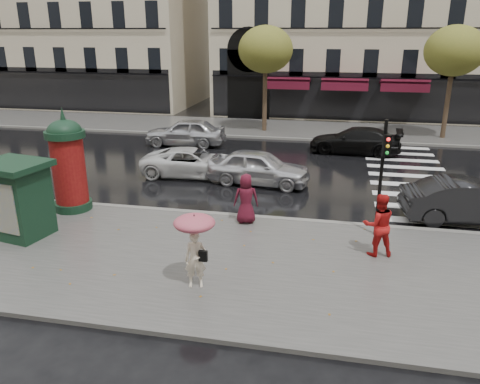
% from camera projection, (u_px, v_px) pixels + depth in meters
% --- Properties ---
extents(ground, '(160.00, 160.00, 0.00)m').
position_uv_depth(ground, '(238.00, 258.00, 13.61)').
color(ground, black).
rests_on(ground, ground).
extents(near_sidewalk, '(90.00, 7.00, 0.12)m').
position_uv_depth(near_sidewalk, '(234.00, 264.00, 13.13)').
color(near_sidewalk, '#474744').
rests_on(near_sidewalk, ground).
extents(far_sidewalk, '(90.00, 6.00, 0.12)m').
position_uv_depth(far_sidewalk, '(296.00, 129.00, 31.20)').
color(far_sidewalk, '#474744').
rests_on(far_sidewalk, ground).
extents(near_kerb, '(90.00, 0.25, 0.14)m').
position_uv_depth(near_kerb, '(255.00, 217.00, 16.37)').
color(near_kerb, slate).
rests_on(near_kerb, ground).
extents(far_kerb, '(90.00, 0.25, 0.14)m').
position_uv_depth(far_kerb, '(292.00, 139.00, 28.41)').
color(far_kerb, slate).
rests_on(far_kerb, ground).
extents(zebra_crossing, '(3.60, 11.75, 0.01)m').
position_uv_depth(zebra_crossing, '(409.00, 176.00, 21.37)').
color(zebra_crossing, silver).
rests_on(zebra_crossing, ground).
extents(tree_far_left, '(3.40, 3.40, 6.64)m').
position_uv_depth(tree_far_left, '(266.00, 50.00, 28.99)').
color(tree_far_left, '#38281C').
rests_on(tree_far_left, ground).
extents(tree_far_right, '(3.40, 3.40, 6.64)m').
position_uv_depth(tree_far_right, '(454.00, 51.00, 26.91)').
color(tree_far_right, '#38281C').
rests_on(tree_far_right, ground).
extents(woman_umbrella, '(1.03, 1.03, 1.98)m').
position_uv_depth(woman_umbrella, '(195.00, 239.00, 11.45)').
color(woman_umbrella, '#F7E5CB').
rests_on(woman_umbrella, near_sidewalk).
extents(woman_red, '(1.04, 0.90, 1.85)m').
position_uv_depth(woman_red, '(379.00, 225.00, 13.25)').
color(woman_red, red).
rests_on(woman_red, near_sidewalk).
extents(man_burgundy, '(0.93, 0.71, 1.69)m').
position_uv_depth(man_burgundy, '(246.00, 199.00, 15.56)').
color(man_burgundy, '#4F0F1F').
rests_on(man_burgundy, near_sidewalk).
extents(morris_column, '(1.37, 1.37, 3.69)m').
position_uv_depth(morris_column, '(68.00, 162.00, 16.48)').
color(morris_column, black).
rests_on(morris_column, near_sidewalk).
extents(traffic_light, '(0.27, 0.36, 3.67)m').
position_uv_depth(traffic_light, '(383.00, 167.00, 14.13)').
color(traffic_light, black).
rests_on(traffic_light, near_sidewalk).
extents(newsstand, '(2.26, 2.01, 2.39)m').
position_uv_depth(newsstand, '(17.00, 198.00, 14.47)').
color(newsstand, black).
rests_on(newsstand, near_sidewalk).
extents(car_silver, '(4.55, 2.24, 1.49)m').
position_uv_depth(car_silver, '(259.00, 167.00, 19.98)').
color(car_silver, silver).
rests_on(car_silver, ground).
extents(car_darkgrey, '(4.69, 2.07, 1.50)m').
position_uv_depth(car_darkgrey, '(471.00, 201.00, 15.94)').
color(car_darkgrey, black).
rests_on(car_darkgrey, ground).
extents(car_white, '(4.68, 2.37, 1.27)m').
position_uv_depth(car_white, '(192.00, 163.00, 21.13)').
color(car_white, silver).
rests_on(car_white, ground).
extents(car_black, '(4.95, 2.33, 1.40)m').
position_uv_depth(car_black, '(355.00, 140.00, 25.13)').
color(car_black, black).
rests_on(car_black, ground).
extents(car_far_silver, '(4.67, 2.11, 1.56)m').
position_uv_depth(car_far_silver, '(185.00, 132.00, 26.83)').
color(car_far_silver, '#B7B8BC').
rests_on(car_far_silver, ground).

